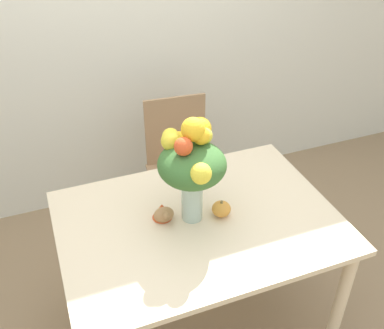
{
  "coord_description": "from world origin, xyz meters",
  "views": [
    {
      "loc": [
        -0.59,
        -1.46,
        2.17
      ],
      "look_at": [
        -0.02,
        0.03,
        1.07
      ],
      "focal_mm": 42.0,
      "sensor_mm": 36.0,
      "label": 1
    }
  ],
  "objects": [
    {
      "name": "dining_chair_near_window",
      "position": [
        0.2,
        0.82,
        0.48
      ],
      "size": [
        0.45,
        0.45,
        0.93
      ],
      "rotation": [
        0.0,
        0.0,
        -0.09
      ],
      "color": "#9E7A56",
      "rests_on": "ground_plane"
    },
    {
      "name": "pumpkin",
      "position": [
        0.11,
        -0.01,
        0.81
      ],
      "size": [
        0.09,
        0.09,
        0.08
      ],
      "color": "gold",
      "rests_on": "dining_table"
    },
    {
      "name": "dining_table",
      "position": [
        0.0,
        0.0,
        0.67
      ],
      "size": [
        1.29,
        0.92,
        0.77
      ],
      "color": "beige",
      "rests_on": "ground_plane"
    },
    {
      "name": "turkey_figurine",
      "position": [
        -0.15,
        0.06,
        0.81
      ],
      "size": [
        0.1,
        0.13,
        0.08
      ],
      "color": "#A87A4C",
      "rests_on": "dining_table"
    },
    {
      "name": "wall_back",
      "position": [
        0.0,
        1.36,
        1.35
      ],
      "size": [
        8.0,
        0.06,
        2.7
      ],
      "color": "silver",
      "rests_on": "ground_plane"
    },
    {
      "name": "ground_plane",
      "position": [
        0.0,
        0.0,
        0.0
      ],
      "size": [
        12.0,
        12.0,
        0.0
      ],
      "primitive_type": "plane",
      "color": "#8E7556"
    },
    {
      "name": "flower_vase",
      "position": [
        -0.02,
        0.04,
        1.07
      ],
      "size": [
        0.3,
        0.33,
        0.52
      ],
      "color": "#B2CCBC",
      "rests_on": "dining_table"
    }
  ]
}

